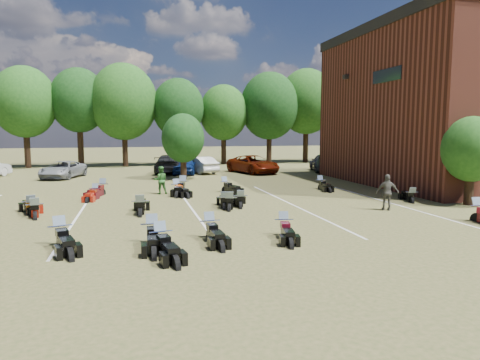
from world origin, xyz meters
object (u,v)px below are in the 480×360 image
object	(u,v)px
motorcycle_0	(61,246)
motorcycle_7	(35,219)
motorcycle_14	(102,195)
car_4	(186,165)
motorcycle_3	(161,252)
person_grey	(387,192)
person_green	(161,180)

from	to	relation	value
motorcycle_0	motorcycle_7	xyz separation A→B (m)	(-1.71, 4.68, 0.00)
motorcycle_0	motorcycle_14	world-z (taller)	motorcycle_0
car_4	motorcycle_3	distance (m)	23.53
car_4	person_grey	world-z (taller)	person_grey
motorcycle_0	motorcycle_7	size ratio (longest dim) A/B	1.04
person_green	motorcycle_3	world-z (taller)	person_green
person_grey	motorcycle_3	size ratio (longest dim) A/B	0.73
person_green	motorcycle_7	bearing A→B (deg)	45.51
motorcycle_0	motorcycle_3	distance (m)	3.41
car_4	motorcycle_3	size ratio (longest dim) A/B	1.94
motorcycle_7	motorcycle_14	size ratio (longest dim) A/B	0.97
car_4	motorcycle_0	xyz separation A→B (m)	(-6.55, -21.80, -0.76)
car_4	motorcycle_7	world-z (taller)	car_4
motorcycle_3	motorcycle_14	bearing A→B (deg)	91.56
motorcycle_0	motorcycle_7	world-z (taller)	motorcycle_0
motorcycle_0	motorcycle_14	distance (m)	10.99
car_4	person_green	world-z (taller)	person_green
person_grey	motorcycle_14	world-z (taller)	person_grey
car_4	person_grey	distance (m)	20.13
motorcycle_7	motorcycle_3	bearing A→B (deg)	115.80
motorcycle_0	motorcycle_14	xyz separation A→B (m)	(0.52, 10.98, 0.00)
car_4	motorcycle_3	world-z (taller)	car_4
motorcycle_14	motorcycle_7	bearing A→B (deg)	-91.35
person_green	person_grey	distance (m)	12.48
person_green	car_4	bearing A→B (deg)	-105.60
motorcycle_7	person_grey	bearing A→B (deg)	161.38
person_grey	motorcycle_14	distance (m)	15.40
person_grey	motorcycle_7	size ratio (longest dim) A/B	0.73
person_grey	motorcycle_7	xyz separation A→B (m)	(-15.34, 1.72, -0.84)
person_green	motorcycle_0	xyz separation A→B (m)	(-3.79, -10.62, -0.81)
motorcycle_3	person_grey	bearing A→B (deg)	12.60
motorcycle_3	motorcycle_7	bearing A→B (deg)	117.91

